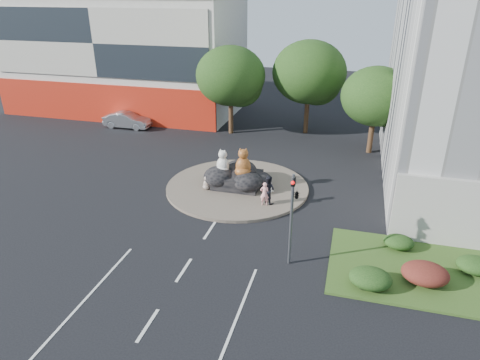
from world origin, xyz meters
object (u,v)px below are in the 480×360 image
Objects in this scene: cat_white at (223,161)px; pedestrian_pink at (265,194)px; pedestrian_dark at (268,189)px; parked_car at (127,120)px; litter_bin at (365,280)px; kitten_calico at (207,182)px; cat_tabby at (243,162)px; kitten_white at (269,187)px.

cat_white is 4.24m from pedestrian_pink.
cat_white is at bearing 1.79° from pedestrian_dark.
parked_car is at bearing -47.39° from pedestrian_pink.
pedestrian_pink is 2.11× the size of litter_bin.
pedestrian_pink reaches higher than kitten_calico.
parked_car is (-13.56, 10.98, -1.20)m from cat_white.
kitten_white is at bearing -19.73° from cat_tabby.
kitten_white is 10.74m from litter_bin.
cat_white reaches higher than pedestrian_dark.
litter_bin is at bearing -130.60° from parked_car.
cat_white reaches higher than litter_bin.
cat_white is 3.70m from kitten_white.
kitten_calico is 13.40m from litter_bin.
kitten_white is at bearing -123.74° from parked_car.
cat_white is 2.38× the size of litter_bin.
pedestrian_pink is 0.83× the size of pedestrian_dark.
kitten_calico reaches higher than kitten_white.
cat_tabby is at bearing -57.54° from pedestrian_pink.
kitten_white is 1.89m from pedestrian_pink.
cat_white is 13.37m from litter_bin.
cat_tabby reaches higher than parked_car.
cat_white is 0.94× the size of pedestrian_dark.
cat_white is 0.88× the size of cat_tabby.
kitten_white is at bearing 126.31° from litter_bin.
cat_white is at bearing 72.58° from kitten_calico.
parked_car is (-16.97, 11.33, 0.17)m from kitten_white.
parked_car is (-15.02, 10.96, -1.32)m from cat_tabby.
cat_tabby is at bearing 48.87° from kitten_calico.
parked_car is (-17.19, 12.83, -0.36)m from pedestrian_dark.
pedestrian_dark is (0.22, -1.50, 0.53)m from kitten_white.
cat_white reaches higher than pedestrian_pink.
kitten_calico is 4.58m from pedestrian_pink.
kitten_calico is 4.36m from kitten_white.
kitten_calico is at bearing -26.08° from pedestrian_pink.
cat_tabby is at bearing -126.13° from parked_car.
kitten_calico is 0.63× the size of pedestrian_pink.
kitten_calico is 17.36m from parked_car.
pedestrian_dark is (4.54, -0.94, 0.45)m from kitten_calico.
cat_white is at bearing -129.01° from parked_car.
parked_car is at bearing -7.90° from pedestrian_dark.
litter_bin is at bearing 159.48° from pedestrian_dark.
kitten_white is (3.41, -0.35, -1.38)m from cat_white.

